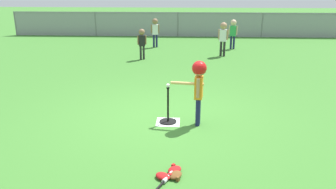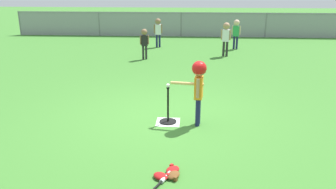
{
  "view_description": "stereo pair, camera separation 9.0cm",
  "coord_description": "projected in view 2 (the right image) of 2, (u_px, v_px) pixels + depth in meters",
  "views": [
    {
      "loc": [
        0.44,
        -6.2,
        2.52
      ],
      "look_at": [
        0.11,
        -0.25,
        0.55
      ],
      "focal_mm": 36.57,
      "sensor_mm": 36.0,
      "label": 1
    },
    {
      "loc": [
        0.53,
        -6.19,
        2.52
      ],
      "look_at": [
        0.11,
        -0.25,
        0.55
      ],
      "focal_mm": 36.57,
      "sensor_mm": 36.0,
      "label": 2
    }
  ],
  "objects": [
    {
      "name": "batter_child",
      "position": [
        199.0,
        80.0,
        6.07
      ],
      "size": [
        0.64,
        0.34,
        1.2
      ],
      "color": "#191E4C",
      "rests_on": "ground_plane"
    },
    {
      "name": "glove_by_plate",
      "position": [
        173.0,
        175.0,
        4.61
      ],
      "size": [
        0.24,
        0.27,
        0.07
      ],
      "color": "brown",
      "rests_on": "ground_plane"
    },
    {
      "name": "outfield_fence",
      "position": [
        181.0,
        24.0,
        16.37
      ],
      "size": [
        16.06,
        0.06,
        1.15
      ],
      "color": "slate",
      "rests_on": "ground_plane"
    },
    {
      "name": "baseball_on_tee",
      "position": [
        168.0,
        86.0,
        6.22
      ],
      "size": [
        0.07,
        0.07,
        0.07
      ],
      "primitive_type": "sphere",
      "color": "white",
      "rests_on": "batting_tee"
    },
    {
      "name": "batting_tee",
      "position": [
        168.0,
        117.0,
        6.41
      ],
      "size": [
        0.32,
        0.32,
        0.69
      ],
      "color": "black",
      "rests_on": "ground_plane"
    },
    {
      "name": "spare_bat_silver",
      "position": [
        165.0,
        178.0,
        4.55
      ],
      "size": [
        0.32,
        0.65,
        0.06
      ],
      "color": "silver",
      "rests_on": "ground_plane"
    },
    {
      "name": "fielder_deep_center",
      "position": [
        158.0,
        29.0,
        13.61
      ],
      "size": [
        0.34,
        0.23,
        1.15
      ],
      "color": "#191E4C",
      "rests_on": "ground_plane"
    },
    {
      "name": "ground_plane",
      "position": [
        163.0,
        117.0,
        6.69
      ],
      "size": [
        60.0,
        60.0,
        0.0
      ],
      "primitive_type": "plane",
      "color": "#3D7A2D"
    },
    {
      "name": "glove_tossed_aside",
      "position": [
        173.0,
        170.0,
        4.75
      ],
      "size": [
        0.26,
        0.27,
        0.07
      ],
      "color": "#B21919",
      "rests_on": "ground_plane"
    },
    {
      "name": "fielder_deep_left",
      "position": [
        144.0,
        40.0,
        11.47
      ],
      "size": [
        0.3,
        0.2,
        1.03
      ],
      "color": "#262626",
      "rests_on": "ground_plane"
    },
    {
      "name": "home_plate",
      "position": [
        168.0,
        122.0,
        6.44
      ],
      "size": [
        0.44,
        0.44,
        0.01
      ],
      "primitive_type": "cube",
      "color": "white",
      "rests_on": "ground_plane"
    },
    {
      "name": "glove_near_bats",
      "position": [
        161.0,
        176.0,
        4.59
      ],
      "size": [
        0.27,
        0.26,
        0.07
      ],
      "color": "#B21919",
      "rests_on": "ground_plane"
    },
    {
      "name": "fielder_deep_right",
      "position": [
        226.0,
        35.0,
        11.9
      ],
      "size": [
        0.34,
        0.24,
        1.19
      ],
      "color": "#262626",
      "rests_on": "ground_plane"
    },
    {
      "name": "fielder_near_right",
      "position": [
        236.0,
        30.0,
        13.2
      ],
      "size": [
        0.33,
        0.23,
        1.14
      ],
      "color": "#191E4C",
      "rests_on": "ground_plane"
    }
  ]
}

